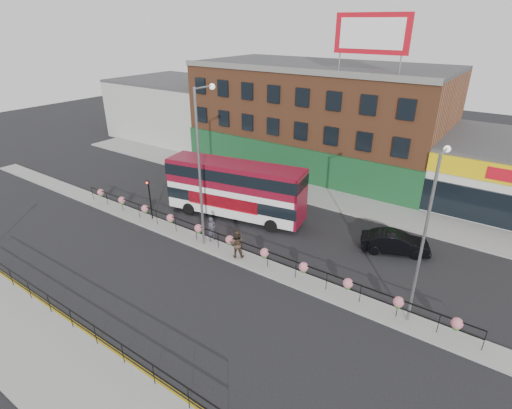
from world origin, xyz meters
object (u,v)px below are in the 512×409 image
Objects in this scene: double_decker_bus at (235,185)px; lamp_column_west at (202,156)px; car at (395,243)px; pedestrian_b at (237,244)px; lamp_column_east at (427,227)px; pedestrian_a at (212,229)px.

double_decker_bus is 1.06× the size of lamp_column_west.
car is 10.52m from pedestrian_b.
pedestrian_b is at bearing -177.40° from lamp_column_east.
pedestrian_a is at bearing -43.93° from pedestrian_b.
lamp_column_east is at bearing -76.35° from pedestrian_a.
pedestrian_b is 6.01m from lamp_column_west.
lamp_column_west reaches higher than lamp_column_east.
pedestrian_b is (-8.10, -6.70, 0.38)m from car.
car is 2.44× the size of pedestrian_b.
car is 13.92m from lamp_column_west.
car is 2.63× the size of pedestrian_a.
double_decker_bus is 6.33× the size of pedestrian_a.
lamp_column_east reaches higher than pedestrian_a.
lamp_column_east is (13.72, 0.23, -0.94)m from lamp_column_west.
car is at bearing -170.17° from pedestrian_b.
double_decker_bus reaches higher than pedestrian_b.
lamp_column_west is at bearing -179.06° from lamp_column_east.
double_decker_bus is 15.54m from lamp_column_east.
double_decker_bus is 5.94m from lamp_column_west.
lamp_column_east is (10.84, 0.49, 4.32)m from pedestrian_b.
pedestrian_b is (2.70, -0.68, 0.07)m from pedestrian_a.
lamp_column_east is (14.67, -4.35, 2.72)m from double_decker_bus.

